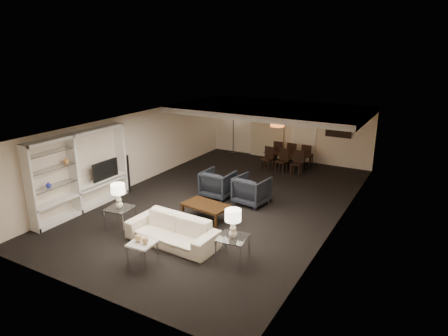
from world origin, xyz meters
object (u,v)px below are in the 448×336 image
floor_lamp (233,133)px  armchair_left (218,184)px  table_lamp_left (118,196)px  floor_speaker (127,174)px  vase_amber (66,161)px  marble_table (143,253)px  coffee_table (206,212)px  armchair_right (252,190)px  television (103,169)px  vase_blue (48,185)px  chair_nr (296,163)px  side_table_left (120,218)px  chair_nl (267,159)px  chair_fr (307,155)px  side_table_right (233,249)px  sofa (172,231)px  chair_fm (293,153)px  pendant_light (277,123)px  chair_fl (279,151)px  dining_table (287,160)px  table_lamp_right (233,224)px  chair_nm (281,161)px

floor_lamp → armchair_left: bearing=-67.1°
table_lamp_left → floor_speaker: size_ratio=0.53×
vase_amber → marble_table: bearing=-16.8°
coffee_table → armchair_right: armchair_right is taller
television → vase_blue: bearing=179.1°
table_lamp_left → chair_nr: (2.54, 6.67, -0.48)m
side_table_left → chair_nl: bearing=78.6°
chair_fr → chair_nl: bearing=48.7°
armchair_left → side_table_right: armchair_left is taller
side_table_right → floor_speaker: (-5.13, 2.17, 0.33)m
chair_nl → chair_nr: same height
floor_speaker → chair_fr: (4.27, 5.80, -0.18)m
sofa → chair_nr: chair_nr is taller
chair_fr → vase_amber: bearing=62.7°
chair_fr → marble_table: bearing=86.0°
armchair_left → armchair_right: bearing=-178.3°
table_lamp_left → television: (-1.81, 1.24, 0.10)m
sofa → floor_speaker: (-3.43, 2.17, 0.29)m
side_table_right → floor_speaker: bearing=157.0°
chair_fm → vase_amber: bearing=69.0°
pendant_light → vase_blue: bearing=-116.6°
coffee_table → chair_fl: 6.38m
coffee_table → vase_blue: (-3.54, -2.28, 0.91)m
armchair_right → chair_fr: bearing=-85.8°
dining_table → floor_lamp: floor_lamp is taller
floor_speaker → chair_nr: 6.20m
side_table_right → chair_fl: chair_fl is taller
side_table_left → floor_lamp: bearing=96.8°
table_lamp_right → chair_fm: table_lamp_right is taller
floor_speaker → chair_nr: size_ratio=1.41×
coffee_table → side_table_left: side_table_left is taller
side_table_right → vase_amber: size_ratio=3.77×
table_lamp_left → chair_nr: bearing=69.1°
pendant_light → side_table_right: size_ratio=0.81×
marble_table → vase_blue: bearing=173.3°
side_table_left → dining_table: (1.94, 7.32, 0.00)m
sofa → chair_nl: bearing=95.9°
sofa → pendant_light: bearing=92.2°
armchair_left → side_table_left: size_ratio=1.49×
vase_blue → chair_fr: vase_blue is taller
television → vase_blue: 1.93m
chair_nr → armchair_left: bearing=-113.8°
table_lamp_left → dining_table: bearing=75.1°
armchair_right → coffee_table: bearing=77.8°
floor_speaker → vase_blue: bearing=-107.0°
side_table_left → table_lamp_left: (0.00, 0.00, 0.63)m
armchair_right → dining_table: armchair_right is taller
coffee_table → marble_table: 2.70m
chair_fm → chair_nm: bearing=94.3°
vase_blue → chair_nl: bearing=66.6°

